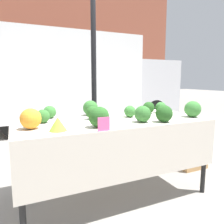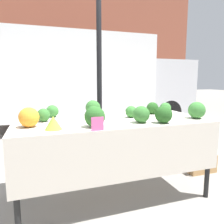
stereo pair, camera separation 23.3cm
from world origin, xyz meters
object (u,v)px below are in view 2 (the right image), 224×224
(parked_truck, at_px, (91,79))
(produce_crate, at_px, (196,161))
(orange_cauliflower, at_px, (29,117))
(price_sign, at_px, (98,124))

(parked_truck, xyz_separation_m, produce_crate, (0.67, -3.62, -1.16))
(parked_truck, bearing_deg, produce_crate, -79.53)
(orange_cauliflower, bearing_deg, produce_crate, 9.27)
(orange_cauliflower, relative_size, price_sign, 1.53)
(parked_truck, height_order, price_sign, parked_truck)
(price_sign, bearing_deg, orange_cauliflower, 148.71)
(price_sign, xyz_separation_m, produce_crate, (1.64, 0.69, -0.79))
(orange_cauliflower, distance_m, price_sign, 0.64)
(parked_truck, distance_m, price_sign, 4.43)
(produce_crate, bearing_deg, orange_cauliflower, -170.73)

